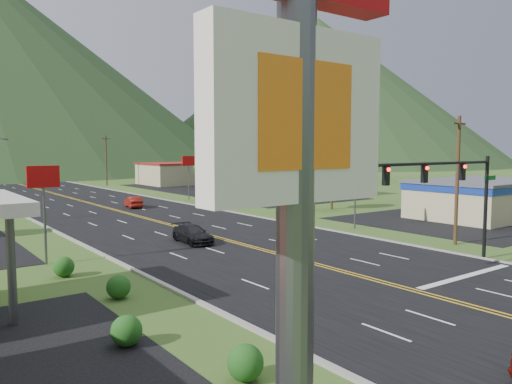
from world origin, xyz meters
TOP-DOWN VIEW (x-y plane):
  - pylon_sign at (-17.00, 2.00)m, footprint 4.32×0.60m
  - traffic_signal at (6.48, 14.00)m, footprint 13.10×0.43m
  - building_east_near at (30.00, 25.00)m, footprint 15.40×10.40m
  - building_east_mid at (32.00, 55.00)m, footprint 14.40×11.40m
  - building_east_far at (28.00, 90.00)m, footprint 16.40×12.40m
  - pole_sign_west_a at (-14.00, 30.00)m, footprint 2.00×0.18m
  - pole_sign_east_a at (13.00, 28.00)m, footprint 2.00×0.18m
  - pole_sign_east_b at (13.00, 60.00)m, footprint 2.00×0.18m
  - tree_east_a at (22.00, 40.00)m, footprint 3.84×3.84m
  - tree_east_b at (26.00, 78.00)m, footprint 3.84×3.84m
  - utility_pole_a at (13.50, 18.00)m, footprint 1.60×0.28m
  - utility_pole_b at (13.50, 55.00)m, footprint 1.60×0.28m
  - utility_pole_c at (13.50, 95.00)m, footprint 1.60×0.28m
  - utility_pole_d at (13.50, 135.00)m, footprint 1.60×0.28m
  - mountain_ne at (147.84, 176.19)m, footprint 180.00×180.00m
  - car_dark_mid at (-2.78, 30.73)m, footprint 2.24×4.87m
  - car_red_far at (2.78, 55.89)m, footprint 2.14×4.41m

SIDE VIEW (x-z plane):
  - car_dark_mid at x=-2.78m, z-range 0.00..1.38m
  - car_red_far at x=2.78m, z-range 0.00..1.39m
  - building_east_mid at x=32.00m, z-range 0.01..4.31m
  - building_east_far at x=28.00m, z-range 0.01..4.51m
  - building_east_near at x=30.00m, z-range 0.22..4.32m
  - tree_east_a at x=22.00m, z-range 0.98..6.80m
  - tree_east_b at x=26.00m, z-range 0.98..6.80m
  - pole_sign_west_a at x=-14.00m, z-range 1.85..8.25m
  - pole_sign_east_a at x=13.00m, z-range 1.85..8.25m
  - pole_sign_east_b at x=13.00m, z-range 1.85..8.25m
  - utility_pole_a at x=13.50m, z-range 0.13..10.13m
  - utility_pole_b at x=13.50m, z-range 0.13..10.13m
  - utility_pole_c at x=13.50m, z-range 0.13..10.13m
  - utility_pole_d at x=13.50m, z-range 0.13..10.13m
  - traffic_signal at x=6.48m, z-range 1.83..8.83m
  - pylon_sign at x=-17.00m, z-range 2.30..16.30m
  - mountain_ne at x=147.84m, z-range 0.00..70.00m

